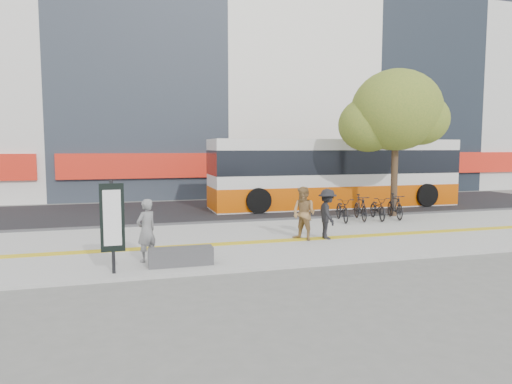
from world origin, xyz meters
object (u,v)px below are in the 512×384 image
object	(u,v)px
pedestrian_tan	(304,213)
seated_woman	(146,230)
bus	(335,175)
pedestrian_dark	(327,214)
signboard	(112,219)
street_tree	(394,112)
bench	(181,256)

from	to	relation	value
pedestrian_tan	seated_woman	bearing A→B (deg)	-106.40
bus	pedestrian_dark	distance (m)	8.58
signboard	street_tree	world-z (taller)	street_tree
pedestrian_dark	signboard	bearing A→B (deg)	119.03
bench	seated_woman	world-z (taller)	seated_woman
bench	bus	xyz separation A→B (m)	(8.86, 9.70, 1.33)
bench	bus	size ratio (longest dim) A/B	0.13
signboard	seated_woman	world-z (taller)	signboard
seated_woman	pedestrian_dark	size ratio (longest dim) A/B	1.00
seated_woman	pedestrian_tan	distance (m)	5.15
bench	seated_woman	xyz separation A→B (m)	(-0.80, 0.65, 0.59)
pedestrian_tan	pedestrian_dark	size ratio (longest dim) A/B	1.05
bus	pedestrian_dark	world-z (taller)	bus
seated_woman	pedestrian_dark	xyz separation A→B (m)	(5.74, 1.45, -0.00)
pedestrian_dark	pedestrian_tan	bearing A→B (deg)	97.79
seated_woman	street_tree	bearing A→B (deg)	169.12
bench	pedestrian_dark	bearing A→B (deg)	23.02
bus	pedestrian_tan	bearing A→B (deg)	-121.88
signboard	street_tree	bearing A→B (deg)	29.07
bench	street_tree	distance (m)	12.23
bench	pedestrian_tan	world-z (taller)	pedestrian_tan
bench	signboard	distance (m)	1.94
bus	street_tree	bearing A→B (deg)	-75.90
signboard	street_tree	distance (m)	13.40
signboard	seated_woman	bearing A→B (deg)	50.03
signboard	bus	size ratio (longest dim) A/B	0.17
bus	pedestrian_tan	world-z (taller)	bus
pedestrian_dark	street_tree	bearing A→B (deg)	-42.13
signboard	street_tree	size ratio (longest dim) A/B	0.35
street_tree	pedestrian_tan	bearing A→B (deg)	-145.30
street_tree	pedestrian_tan	xyz separation A→B (m)	(-5.64, -3.91, -3.58)
signboard	street_tree	xyz separation A→B (m)	(11.38, 6.33, 3.15)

